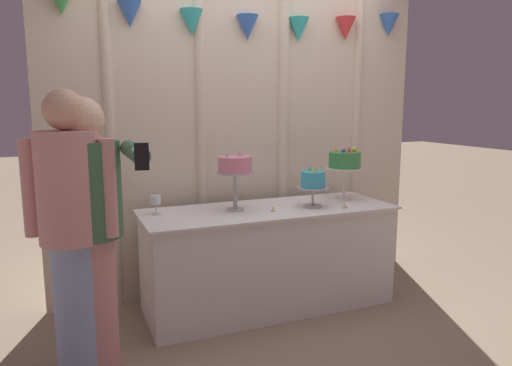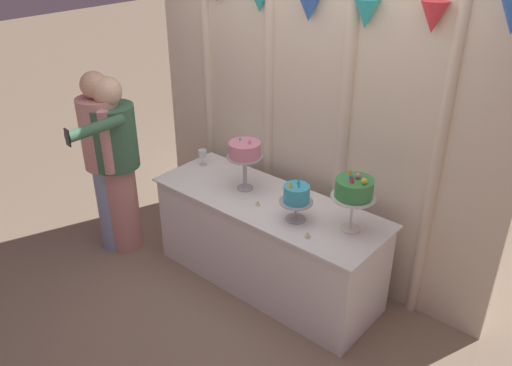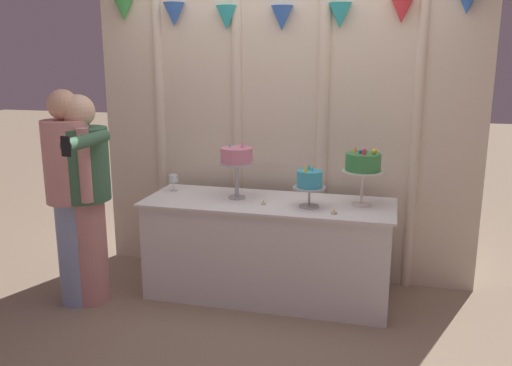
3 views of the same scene
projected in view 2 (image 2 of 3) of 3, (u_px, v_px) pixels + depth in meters
The scene contains 11 objects.
ground_plane at pixel (259, 287), 4.14m from camera, with size 24.00×24.00×0.00m, color gray.
draped_curtain at pixel (309, 109), 3.90m from camera, with size 3.07×0.17×2.50m.
cake_table at pixel (267, 242), 4.04m from camera, with size 1.84×0.67×0.74m.
cake_display_leftmost at pixel (245, 152), 3.88m from camera, with size 0.27×0.27×0.43m.
cake_display_center at pixel (296, 196), 3.54m from camera, with size 0.23×0.23×0.31m.
cake_display_rightmost at pixel (354, 190), 3.38m from camera, with size 0.29×0.29×0.43m.
wine_glass at pixel (203, 154), 4.35m from camera, with size 0.07×0.07×0.13m.
tealight_far_left at pixel (258, 204), 3.80m from camera, with size 0.04×0.04×0.03m.
tealight_near_left at pixel (307, 236), 3.43m from camera, with size 0.04×0.04×0.04m.
guest_man_pink_jacket at pixel (104, 157), 4.26m from camera, with size 0.46×0.43×1.56m.
guest_man_dark_suit at pixel (116, 161), 4.26m from camera, with size 0.53×0.74×1.53m.
Camera 2 is at (2.11, -2.50, 2.67)m, focal length 36.83 mm.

